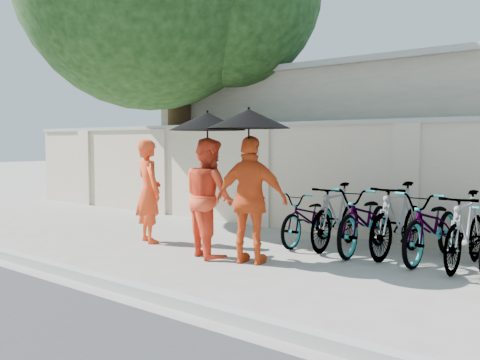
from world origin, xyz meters
The scene contains 15 objects.
ground centered at (0.00, 0.00, 0.00)m, with size 80.00×80.00×0.00m, color #A3A099.
kerb centered at (0.00, -1.70, 0.06)m, with size 40.00×0.16×0.12m, color #A4A4A1.
compound_wall centered at (1.00, 3.20, 1.00)m, with size 20.00×0.30×2.00m, color beige.
building_behind centered at (2.00, 7.00, 1.60)m, with size 14.00×6.00×3.20m, color beige.
monk_left centered at (-1.43, 0.49, 0.87)m, with size 0.63×0.42×1.74m, color #FF471B.
monk_center centered at (0.11, 0.32, 0.88)m, with size 0.85×0.67×1.76m, color #FF4C25.
parasol_center centered at (0.16, 0.24, 1.99)m, with size 1.12×1.12×1.12m.
monk_right centered at (0.89, 0.34, 0.89)m, with size 1.04×0.43×1.78m, color #EF551D.
parasol_right centered at (0.91, 0.26, 2.01)m, with size 1.14×1.14×1.13m.
bike_0 centered at (0.76, 2.04, 0.44)m, with size 0.59×1.68×0.88m, color gray.
bike_1 centered at (1.27, 2.04, 0.52)m, with size 0.49×1.73×1.04m, color gray.
bike_2 centered at (1.78, 2.04, 0.51)m, with size 0.68×1.94×1.02m, color gray.
bike_3 centered at (2.28, 2.08, 0.55)m, with size 0.52×1.83×1.10m, color gray.
bike_4 centered at (2.79, 2.08, 0.51)m, with size 0.67×1.93×1.01m, color gray.
bike_5 centered at (3.29, 1.90, 0.52)m, with size 0.49×1.73×1.04m, color gray.
Camera 1 is at (5.46, -5.42, 1.68)m, focal length 40.00 mm.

